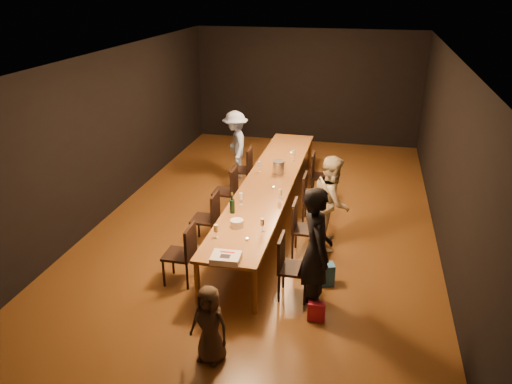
% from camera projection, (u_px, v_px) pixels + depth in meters
% --- Properties ---
extents(ground, '(10.00, 10.00, 0.00)m').
position_uv_depth(ground, '(269.00, 218.00, 9.42)').
color(ground, '#422910').
rests_on(ground, ground).
extents(room_shell, '(6.04, 10.04, 3.02)m').
position_uv_depth(room_shell, '(270.00, 109.00, 8.60)').
color(room_shell, black).
rests_on(room_shell, ground).
extents(table, '(0.90, 6.00, 0.75)m').
position_uv_depth(table, '(269.00, 183.00, 9.14)').
color(table, brown).
rests_on(table, ground).
extents(chair_right_0, '(0.42, 0.42, 0.93)m').
position_uv_depth(chair_right_0, '(294.00, 268.00, 6.91)').
color(chair_right_0, black).
rests_on(chair_right_0, ground).
extents(chair_right_1, '(0.42, 0.42, 0.93)m').
position_uv_depth(chair_right_1, '(306.00, 229.00, 7.99)').
color(chair_right_1, black).
rests_on(chair_right_1, ground).
extents(chair_right_2, '(0.42, 0.42, 0.93)m').
position_uv_depth(chair_right_2, '(315.00, 199.00, 9.06)').
color(chair_right_2, black).
rests_on(chair_right_2, ground).
extents(chair_right_3, '(0.42, 0.42, 0.93)m').
position_uv_depth(chair_right_3, '(322.00, 176.00, 10.14)').
color(chair_right_3, black).
rests_on(chair_right_3, ground).
extents(chair_left_0, '(0.42, 0.42, 0.93)m').
position_uv_depth(chair_left_0, '(179.00, 254.00, 7.26)').
color(chair_left_0, black).
rests_on(chair_left_0, ground).
extents(chair_left_1, '(0.42, 0.42, 0.93)m').
position_uv_depth(chair_left_1, '(205.00, 218.00, 8.34)').
color(chair_left_1, black).
rests_on(chair_left_1, ground).
extents(chair_left_2, '(0.42, 0.42, 0.93)m').
position_uv_depth(chair_left_2, '(225.00, 191.00, 9.41)').
color(chair_left_2, black).
rests_on(chair_left_2, ground).
extents(chair_left_3, '(0.42, 0.42, 0.93)m').
position_uv_depth(chair_left_3, '(241.00, 169.00, 10.49)').
color(chair_left_3, black).
rests_on(chair_left_3, ground).
extents(woman_birthday, '(0.64, 0.77, 1.79)m').
position_uv_depth(woman_birthday, '(316.00, 251.00, 6.48)').
color(woman_birthday, black).
rests_on(woman_birthday, ground).
extents(woman_tan, '(0.61, 0.77, 1.57)m').
position_uv_depth(woman_tan, '(332.00, 201.00, 8.20)').
color(woman_tan, beige).
rests_on(woman_tan, ground).
extents(man_blue, '(0.90, 1.12, 1.52)m').
position_uv_depth(man_blue, '(235.00, 145.00, 11.06)').
color(man_blue, '#89A4D4').
rests_on(man_blue, ground).
extents(child, '(0.54, 0.41, 0.99)m').
position_uv_depth(child, '(210.00, 324.00, 5.74)').
color(child, '#413224').
rests_on(child, ground).
extents(gift_bag_red, '(0.23, 0.13, 0.27)m').
position_uv_depth(gift_bag_red, '(316.00, 311.00, 6.54)').
color(gift_bag_red, '#B31A39').
rests_on(gift_bag_red, ground).
extents(gift_bag_blue, '(0.31, 0.26, 0.34)m').
position_uv_depth(gift_bag_blue, '(325.00, 274.00, 7.31)').
color(gift_bag_blue, '#2664A8').
rests_on(gift_bag_blue, ground).
extents(birthday_cake, '(0.40, 0.32, 0.09)m').
position_uv_depth(birthday_cake, '(226.00, 258.00, 6.52)').
color(birthday_cake, white).
rests_on(birthday_cake, table).
extents(plate_stack, '(0.22, 0.22, 0.11)m').
position_uv_depth(plate_stack, '(237.00, 223.00, 7.41)').
color(plate_stack, white).
rests_on(plate_stack, table).
extents(champagne_bottle, '(0.11, 0.11, 0.34)m').
position_uv_depth(champagne_bottle, '(232.00, 203.00, 7.81)').
color(champagne_bottle, black).
rests_on(champagne_bottle, table).
extents(ice_bucket, '(0.23, 0.23, 0.24)m').
position_uv_depth(ice_bucket, '(279.00, 167.00, 9.42)').
color(ice_bucket, '#B2B1B6').
rests_on(ice_bucket, table).
extents(wineglass_0, '(0.06, 0.06, 0.21)m').
position_uv_depth(wineglass_0, '(216.00, 231.00, 7.08)').
color(wineglass_0, beige).
rests_on(wineglass_0, table).
extents(wineglass_1, '(0.06, 0.06, 0.21)m').
position_uv_depth(wineglass_1, '(262.00, 225.00, 7.26)').
color(wineglass_1, beige).
rests_on(wineglass_1, table).
extents(wineglass_2, '(0.06, 0.06, 0.21)m').
position_uv_depth(wineglass_2, '(241.00, 199.00, 8.13)').
color(wineglass_2, silver).
rests_on(wineglass_2, table).
extents(wineglass_3, '(0.06, 0.06, 0.21)m').
position_uv_depth(wineglass_3, '(280.00, 195.00, 8.27)').
color(wineglass_3, beige).
rests_on(wineglass_3, table).
extents(wineglass_4, '(0.06, 0.06, 0.21)m').
position_uv_depth(wineglass_4, '(259.00, 167.00, 9.52)').
color(wineglass_4, silver).
rests_on(wineglass_4, table).
extents(wineglass_5, '(0.06, 0.06, 0.21)m').
position_uv_depth(wineglass_5, '(293.00, 155.00, 10.12)').
color(wineglass_5, silver).
rests_on(wineglass_5, table).
extents(tealight_near, '(0.05, 0.05, 0.03)m').
position_uv_depth(tealight_near, '(247.00, 239.00, 7.04)').
color(tealight_near, '#B2B7B2').
rests_on(tealight_near, table).
extents(tealight_mid, '(0.05, 0.05, 0.03)m').
position_uv_depth(tealight_mid, '(274.00, 188.00, 8.79)').
color(tealight_mid, '#B2B7B2').
rests_on(tealight_mid, table).
extents(tealight_far, '(0.05, 0.05, 0.03)m').
position_uv_depth(tealight_far, '(291.00, 153.00, 10.51)').
color(tealight_far, '#B2B7B2').
rests_on(tealight_far, table).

